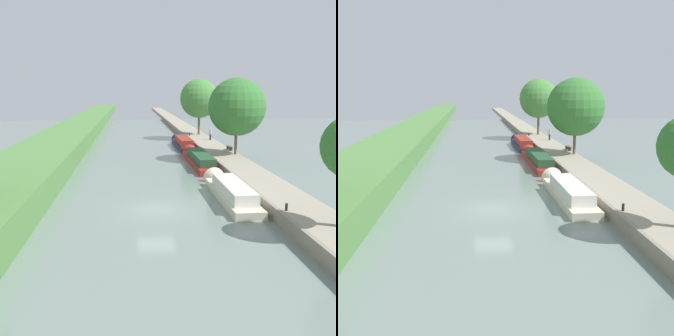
% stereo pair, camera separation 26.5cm
% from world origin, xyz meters
% --- Properties ---
extents(ground_plane, '(160.00, 160.00, 0.00)m').
position_xyz_m(ground_plane, '(0.00, 0.00, 0.00)').
color(ground_plane, slate).
extents(right_towpath, '(3.27, 260.00, 0.85)m').
position_xyz_m(right_towpath, '(8.84, 0.00, 0.43)').
color(right_towpath, '#9E937F').
rests_on(right_towpath, ground_plane).
extents(stone_quay, '(0.25, 260.00, 0.90)m').
position_xyz_m(stone_quay, '(7.09, 0.00, 0.45)').
color(stone_quay, gray).
rests_on(stone_quay, ground_plane).
extents(narrowboat_cream, '(2.00, 10.92, 2.05)m').
position_xyz_m(narrowboat_cream, '(5.62, 2.60, 0.54)').
color(narrowboat_cream, beige).
rests_on(narrowboat_cream, ground_plane).
extents(narrowboat_red, '(1.96, 13.13, 2.03)m').
position_xyz_m(narrowboat_red, '(5.67, 16.11, 0.56)').
color(narrowboat_red, maroon).
rests_on(narrowboat_red, ground_plane).
extents(narrowboat_navy, '(2.00, 11.85, 2.09)m').
position_xyz_m(narrowboat_navy, '(5.69, 29.22, 0.57)').
color(narrowboat_navy, '#141E42').
rests_on(narrowboat_navy, ground_plane).
extents(tree_rightbank_midnear, '(6.28, 6.28, 8.33)m').
position_xyz_m(tree_rightbank_midnear, '(9.97, 16.94, 6.04)').
color(tree_rightbank_midnear, brown).
rests_on(tree_rightbank_midnear, right_towpath).
extents(tree_rightbank_midfar, '(6.08, 6.08, 8.71)m').
position_xyz_m(tree_rightbank_midfar, '(9.28, 36.55, 6.52)').
color(tree_rightbank_midfar, brown).
rests_on(tree_rightbank_midfar, right_towpath).
extents(person_walking, '(0.34, 0.34, 1.66)m').
position_xyz_m(person_walking, '(9.72, 29.50, 1.72)').
color(person_walking, '#282D42').
rests_on(person_walking, right_towpath).
extents(mooring_bollard_near, '(0.16, 0.16, 0.45)m').
position_xyz_m(mooring_bollard_near, '(7.51, -3.63, 1.08)').
color(mooring_bollard_near, black).
rests_on(mooring_bollard_near, right_towpath).
extents(mooring_bollard_far, '(0.16, 0.16, 0.45)m').
position_xyz_m(mooring_bollard_far, '(7.51, 34.78, 1.08)').
color(mooring_bollard_far, black).
rests_on(mooring_bollard_far, right_towpath).
extents(park_bench, '(0.44, 1.50, 0.47)m').
position_xyz_m(park_bench, '(10.03, 19.82, 1.20)').
color(park_bench, '#333338').
rests_on(park_bench, right_towpath).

